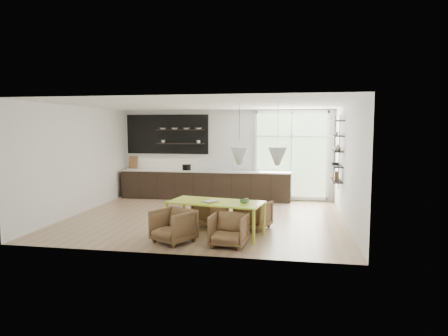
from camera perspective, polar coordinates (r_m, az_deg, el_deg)
room at (r=11.12m, az=1.42°, el=1.35°), size 7.02×6.01×2.91m
kitchen_run at (r=13.01m, az=-3.10°, el=-1.83°), size 5.54×0.69×2.75m
right_shelving at (r=11.12m, az=15.80°, el=2.11°), size 0.26×1.22×1.90m
dining_table at (r=8.63m, az=-1.15°, el=-5.14°), size 2.15×1.25×0.74m
armchair_back_left at (r=9.54m, az=-1.98°, el=-6.43°), size 0.90×0.91×0.61m
armchair_back_right at (r=9.29m, az=4.23°, el=-6.63°), size 0.91×0.92×0.65m
armchair_front_left at (r=8.22m, az=-7.26°, el=-8.22°), size 0.99×1.00×0.67m
armchair_front_right at (r=7.93m, az=0.68°, el=-8.83°), size 0.74×0.76×0.64m
wire_stool at (r=9.21m, az=-7.32°, el=-7.24°), size 0.31×0.31×0.39m
table_book at (r=8.65m, az=-2.59°, el=-4.68°), size 0.36×0.39×0.03m
table_bowl at (r=8.49m, az=2.94°, el=-4.76°), size 0.26×0.26×0.07m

